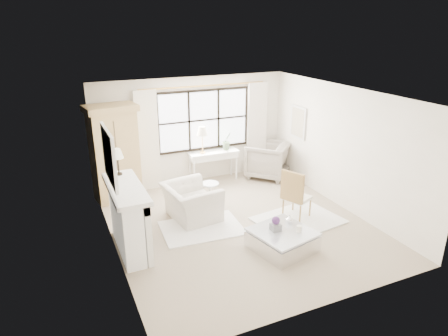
{
  "coord_description": "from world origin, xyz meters",
  "views": [
    {
      "loc": [
        -3.29,
        -6.57,
        3.98
      ],
      "look_at": [
        -0.27,
        0.2,
        1.23
      ],
      "focal_mm": 32.0,
      "sensor_mm": 36.0,
      "label": 1
    }
  ],
  "objects_px": {
    "armoire": "(114,153)",
    "console_table": "(213,166)",
    "coffee_table": "(282,240)",
    "club_armchair": "(191,202)"
  },
  "relations": [
    {
      "from": "armoire",
      "to": "console_table",
      "type": "height_order",
      "value": "armoire"
    },
    {
      "from": "console_table",
      "to": "armoire",
      "type": "bearing_deg",
      "value": -175.72
    },
    {
      "from": "console_table",
      "to": "coffee_table",
      "type": "height_order",
      "value": "console_table"
    },
    {
      "from": "club_armchair",
      "to": "coffee_table",
      "type": "bearing_deg",
      "value": -156.23
    },
    {
      "from": "armoire",
      "to": "coffee_table",
      "type": "height_order",
      "value": "armoire"
    },
    {
      "from": "armoire",
      "to": "club_armchair",
      "type": "bearing_deg",
      "value": -61.72
    },
    {
      "from": "console_table",
      "to": "coffee_table",
      "type": "bearing_deg",
      "value": -91.43
    },
    {
      "from": "club_armchair",
      "to": "coffee_table",
      "type": "relative_size",
      "value": 0.97
    },
    {
      "from": "coffee_table",
      "to": "console_table",
      "type": "bearing_deg",
      "value": 75.19
    },
    {
      "from": "armoire",
      "to": "console_table",
      "type": "relative_size",
      "value": 1.71
    }
  ]
}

